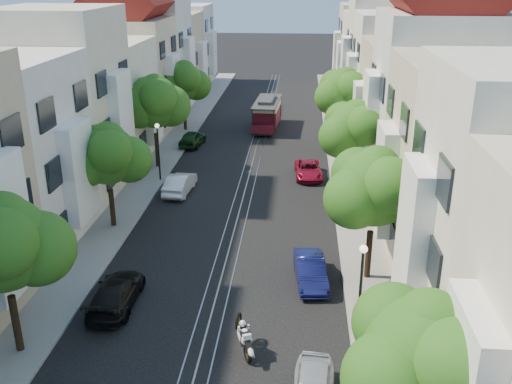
% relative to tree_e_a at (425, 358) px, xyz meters
% --- Properties ---
extents(ground, '(200.00, 200.00, 0.00)m').
position_rel_tree_e_a_xyz_m(ground, '(-7.26, 31.02, -4.40)').
color(ground, black).
rests_on(ground, ground).
extents(sidewalk_east, '(2.50, 80.00, 0.12)m').
position_rel_tree_e_a_xyz_m(sidewalk_east, '(-0.01, 31.02, -4.34)').
color(sidewalk_east, gray).
rests_on(sidewalk_east, ground).
extents(sidewalk_west, '(2.50, 80.00, 0.12)m').
position_rel_tree_e_a_xyz_m(sidewalk_west, '(-14.51, 31.02, -4.34)').
color(sidewalk_west, gray).
rests_on(sidewalk_west, ground).
extents(rail_left, '(0.06, 80.00, 0.02)m').
position_rel_tree_e_a_xyz_m(rail_left, '(-7.81, 31.02, -4.39)').
color(rail_left, gray).
rests_on(rail_left, ground).
extents(rail_slot, '(0.06, 80.00, 0.02)m').
position_rel_tree_e_a_xyz_m(rail_slot, '(-7.26, 31.02, -4.39)').
color(rail_slot, gray).
rests_on(rail_slot, ground).
extents(rail_right, '(0.06, 80.00, 0.02)m').
position_rel_tree_e_a_xyz_m(rail_right, '(-6.71, 31.02, -4.39)').
color(rail_right, gray).
rests_on(rail_right, ground).
extents(lane_line, '(0.08, 80.00, 0.01)m').
position_rel_tree_e_a_xyz_m(lane_line, '(-7.26, 31.02, -4.40)').
color(lane_line, tan).
rests_on(lane_line, ground).
extents(townhouses_east, '(7.75, 72.00, 12.00)m').
position_rel_tree_e_a_xyz_m(townhouses_east, '(4.61, 30.94, 0.79)').
color(townhouses_east, beige).
rests_on(townhouses_east, ground).
extents(townhouses_west, '(7.75, 72.00, 11.76)m').
position_rel_tree_e_a_xyz_m(townhouses_west, '(-19.13, 30.94, 0.68)').
color(townhouses_west, silver).
rests_on(townhouses_west, ground).
extents(tree_e_a, '(4.72, 3.87, 6.27)m').
position_rel_tree_e_a_xyz_m(tree_e_a, '(0.00, 0.00, 0.00)').
color(tree_e_a, black).
rests_on(tree_e_a, ground).
extents(tree_e_b, '(4.93, 4.08, 6.68)m').
position_rel_tree_e_a_xyz_m(tree_e_b, '(0.00, 12.00, 0.34)').
color(tree_e_b, black).
rests_on(tree_e_b, ground).
extents(tree_e_c, '(4.84, 3.99, 6.52)m').
position_rel_tree_e_a_xyz_m(tree_e_c, '(0.00, 23.00, 0.20)').
color(tree_e_c, black).
rests_on(tree_e_c, ground).
extents(tree_e_d, '(5.01, 4.16, 6.85)m').
position_rel_tree_e_a_xyz_m(tree_e_d, '(0.00, 34.00, 0.47)').
color(tree_e_d, black).
rests_on(tree_e_d, ground).
extents(tree_w_a, '(4.93, 4.08, 6.68)m').
position_rel_tree_e_a_xyz_m(tree_w_a, '(-14.40, 5.00, 0.34)').
color(tree_w_a, black).
rests_on(tree_w_a, ground).
extents(tree_w_b, '(4.72, 3.87, 6.27)m').
position_rel_tree_e_a_xyz_m(tree_w_b, '(-14.40, 17.00, 0.00)').
color(tree_w_b, black).
rests_on(tree_w_b, ground).
extents(tree_w_c, '(5.13, 4.28, 7.09)m').
position_rel_tree_e_a_xyz_m(tree_w_c, '(-14.40, 28.00, 0.67)').
color(tree_w_c, black).
rests_on(tree_w_c, ground).
extents(tree_w_d, '(4.84, 3.99, 6.52)m').
position_rel_tree_e_a_xyz_m(tree_w_d, '(-14.40, 39.00, 0.20)').
color(tree_w_d, black).
rests_on(tree_w_d, ground).
extents(lamp_east, '(0.32, 0.32, 4.16)m').
position_rel_tree_e_a_xyz_m(lamp_east, '(-0.96, 7.02, -1.55)').
color(lamp_east, black).
rests_on(lamp_east, ground).
extents(lamp_west, '(0.32, 0.32, 4.16)m').
position_rel_tree_e_a_xyz_m(lamp_west, '(-13.56, 25.02, -1.55)').
color(lamp_west, black).
rests_on(lamp_west, ground).
extents(sportbike_rider, '(0.87, 1.91, 1.46)m').
position_rel_tree_e_a_xyz_m(sportbike_rider, '(-5.54, 5.62, -3.58)').
color(sportbike_rider, black).
rests_on(sportbike_rider, ground).
extents(cable_car, '(2.62, 7.21, 2.73)m').
position_rel_tree_e_a_xyz_m(cable_car, '(-6.76, 40.41, -2.78)').
color(cable_car, black).
rests_on(cable_car, ground).
extents(parked_car_e_mid, '(1.78, 4.03, 1.29)m').
position_rel_tree_e_a_xyz_m(parked_car_e_mid, '(-2.86, 11.44, -3.75)').
color(parked_car_e_mid, '#0D1044').
rests_on(parked_car_e_mid, ground).
extents(parked_car_e_far, '(2.15, 4.22, 1.14)m').
position_rel_tree_e_a_xyz_m(parked_car_e_far, '(-2.86, 26.72, -3.83)').
color(parked_car_e_far, maroon).
rests_on(parked_car_e_far, ground).
extents(parked_car_w_near, '(1.90, 4.54, 1.31)m').
position_rel_tree_e_a_xyz_m(parked_car_w_near, '(-11.66, 8.64, -3.74)').
color(parked_car_w_near, black).
rests_on(parked_car_w_near, ground).
extents(parked_car_w_mid, '(1.71, 4.17, 1.34)m').
position_rel_tree_e_a_xyz_m(parked_car_w_mid, '(-11.66, 22.87, -3.73)').
color(parked_car_w_mid, silver).
rests_on(parked_car_w_mid, ground).
extents(parked_car_w_far, '(2.03, 4.09, 1.34)m').
position_rel_tree_e_a_xyz_m(parked_car_w_far, '(-12.86, 34.08, -3.73)').
color(parked_car_w_far, black).
rests_on(parked_car_w_far, ground).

